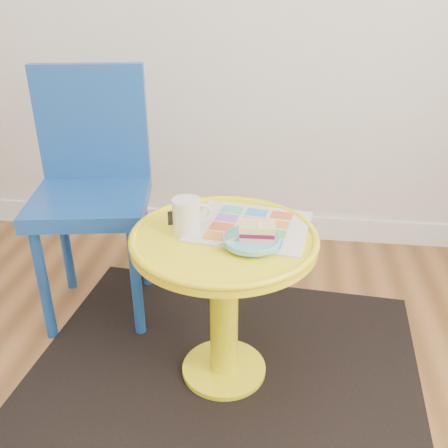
# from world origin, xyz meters

# --- Properties ---
(rug) EXTENTS (1.38, 1.20, 0.01)m
(rug) POSITION_xyz_m (0.57, 0.98, 0.00)
(rug) COLOR black
(rug) RESTS_ON ground
(side_table) EXTENTS (0.55, 0.55, 0.53)m
(side_table) POSITION_xyz_m (0.57, 0.98, 0.38)
(side_table) COLOR yellow
(side_table) RESTS_ON ground
(chair) EXTENTS (0.48, 0.48, 0.93)m
(chair) POSITION_xyz_m (0.03, 1.35, 0.53)
(chair) COLOR #164593
(chair) RESTS_ON ground
(newspaper) EXTENTS (0.39, 0.34, 0.01)m
(newspaper) POSITION_xyz_m (0.64, 1.05, 0.53)
(newspaper) COLOR silver
(newspaper) RESTS_ON side_table
(mug) EXTENTS (0.12, 0.08, 0.11)m
(mug) POSITION_xyz_m (0.46, 0.99, 0.58)
(mug) COLOR silver
(mug) RESTS_ON side_table
(plate) EXTENTS (0.16, 0.16, 0.02)m
(plate) POSITION_xyz_m (0.65, 0.93, 0.54)
(plate) COLOR #5DB5C6
(plate) RESTS_ON newspaper
(cake_slice) EXTENTS (0.10, 0.07, 0.04)m
(cake_slice) POSITION_xyz_m (0.67, 0.94, 0.57)
(cake_slice) COLOR #D3BC8C
(cake_slice) RESTS_ON plate
(fork) EXTENTS (0.12, 0.10, 0.00)m
(fork) POSITION_xyz_m (0.62, 0.93, 0.55)
(fork) COLOR silver
(fork) RESTS_ON plate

